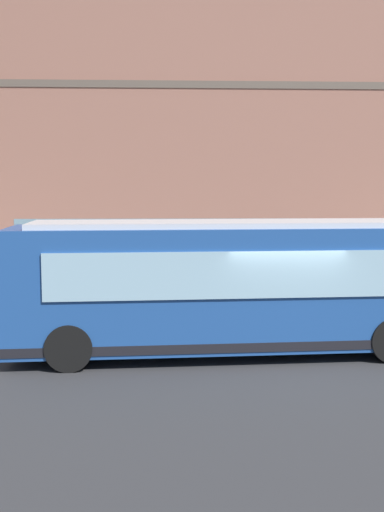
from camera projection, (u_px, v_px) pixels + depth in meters
ground at (280, 357)px, 14.45m from camera, size 120.00×120.00×0.00m
sidewalk_curb at (250, 311)px, 19.37m from camera, size 4.72×40.00×0.15m
building_corner at (229, 119)px, 25.27m from camera, size 8.58×21.70×13.12m
city_bus_nearside at (230, 287)px, 14.64m from camera, size 3.09×10.17×3.07m
pedestrian_by_light_pole at (334, 267)px, 21.16m from camera, size 0.32×0.32×1.82m
pedestrian_near_hydrant at (89, 276)px, 20.02m from camera, size 0.32×0.32×1.58m
pedestrian_near_building_entrance at (292, 273)px, 19.88m from camera, size 0.32×0.32×1.76m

